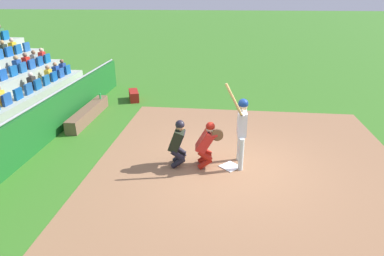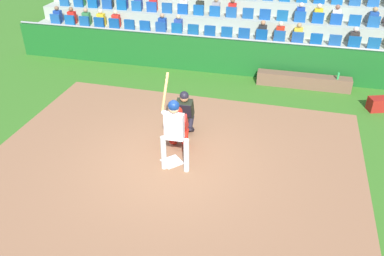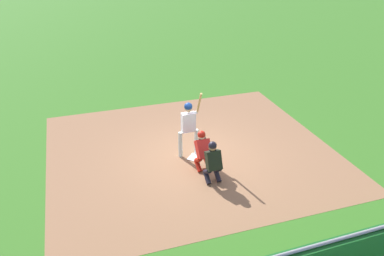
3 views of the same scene
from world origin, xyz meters
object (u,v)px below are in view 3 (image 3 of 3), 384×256
(home_plate_marker, at_px, (196,158))
(catcher_crouching, at_px, (203,148))
(batter_at_plate, at_px, (189,123))
(home_plate_umpire, at_px, (213,161))

(home_plate_marker, bearing_deg, catcher_crouching, -89.99)
(catcher_crouching, bearing_deg, batter_at_plate, 99.56)
(home_plate_marker, relative_size, batter_at_plate, 0.19)
(batter_at_plate, relative_size, home_plate_umpire, 1.77)
(batter_at_plate, bearing_deg, catcher_crouching, -80.44)
(home_plate_marker, distance_m, home_plate_umpire, 1.54)
(home_plate_marker, relative_size, catcher_crouching, 0.35)
(home_plate_marker, relative_size, home_plate_umpire, 0.34)
(batter_at_plate, xyz_separation_m, catcher_crouching, (0.15, -0.87, -0.45))
(batter_at_plate, relative_size, catcher_crouching, 1.82)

